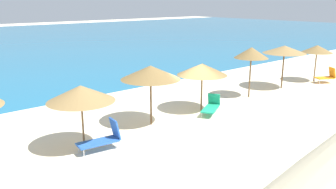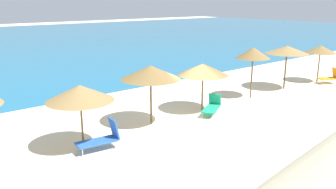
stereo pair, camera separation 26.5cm
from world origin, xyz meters
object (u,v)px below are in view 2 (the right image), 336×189
Objects in this scene: beach_umbrella_4 at (203,69)px; lounge_chair_0 at (212,106)px; lounge_chair_2 at (330,77)px; beach_umbrella_7 at (320,49)px; beach_umbrella_6 at (287,50)px; beach_umbrella_5 at (253,53)px; beach_umbrella_2 at (80,93)px; beach_umbrella_3 at (151,72)px; lounge_chair_3 at (102,138)px.

lounge_chair_0 is at bearing -87.90° from beach_umbrella_4.
beach_umbrella_4 reaches higher than lounge_chair_2.
lounge_chair_0 is (-10.92, -0.24, -1.91)m from beach_umbrella_7.
beach_umbrella_6 is at bearing 173.62° from beach_umbrella_7.
beach_umbrella_5 reaches higher than lounge_chair_2.
beach_umbrella_4 is at bearing 114.48° from lounge_chair_2.
beach_umbrella_7 is (3.51, -0.39, -0.23)m from beach_umbrella_6.
beach_umbrella_2 is 7.21m from lounge_chair_0.
beach_umbrella_5 is 7.56m from lounge_chair_2.
beach_umbrella_3 reaches higher than beach_umbrella_4.
beach_umbrella_3 is 1.08× the size of beach_umbrella_4.
beach_umbrella_2 is 0.86× the size of beach_umbrella_5.
beach_umbrella_6 is (7.44, -0.05, 0.35)m from beach_umbrella_4.
beach_umbrella_5 reaches higher than lounge_chair_3.
beach_umbrella_4 is at bearing 4.03° from beach_umbrella_2.
lounge_chair_0 is 6.44m from lounge_chair_3.
lounge_chair_3 reaches higher than lounge_chair_2.
beach_umbrella_2 is at bearing 59.94° from lounge_chair_0.
lounge_chair_2 is 0.85× the size of lounge_chair_3.
beach_umbrella_7 is (14.21, -0.49, -0.15)m from beach_umbrella_3.
beach_umbrella_7 reaches higher than lounge_chair_0.
beach_umbrella_7 is (10.95, -0.44, 0.12)m from beach_umbrella_4.
beach_umbrella_7 is 2.00m from lounge_chair_2.
beach_umbrella_4 is at bearing -73.74° from lounge_chair_3.
beach_umbrella_6 is at bearing 103.02° from lounge_chair_2.
beach_umbrella_6 reaches higher than lounge_chair_0.
lounge_chair_0 is (-7.42, -0.63, -2.14)m from beach_umbrella_6.
beach_umbrella_3 is at bearing 178.04° from beach_umbrella_7.
beach_umbrella_2 reaches higher than lounge_chair_3.
beach_umbrella_4 is at bearing 177.69° from beach_umbrella_7.
beach_umbrella_3 is 1.08× the size of beach_umbrella_7.
lounge_chair_3 is at bearing -178.13° from beach_umbrella_7.
beach_umbrella_4 is 1.78× the size of lounge_chair_2.
beach_umbrella_2 reaches higher than lounge_chair_0.
lounge_chair_2 is at bearing -6.37° from beach_umbrella_4.
beach_umbrella_3 is at bearing 8.23° from beach_umbrella_2.
lounge_chair_2 is (0.21, -0.80, -1.81)m from beach_umbrella_7.
lounge_chair_0 is at bearing -12.43° from beach_umbrella_3.
beach_umbrella_7 is 17.46m from lounge_chair_3.
lounge_chair_2 is at bearing -121.40° from lounge_chair_0.
beach_umbrella_3 is 14.62m from lounge_chair_2.
lounge_chair_3 is (-6.43, -0.33, 0.08)m from lounge_chair_0.
beach_umbrella_3 is 1.63× the size of lounge_chair_3.
lounge_chair_0 is 1.01× the size of lounge_chair_3.
beach_umbrella_6 is 1.94× the size of lounge_chair_2.
beach_umbrella_6 is 3.54m from beach_umbrella_7.
beach_umbrella_5 is 10.71m from lounge_chair_3.
beach_umbrella_5 is at bearing 2.51° from beach_umbrella_2.
beach_umbrella_3 is 1.62× the size of lounge_chair_0.
beach_umbrella_2 is 1.49× the size of lounge_chair_0.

